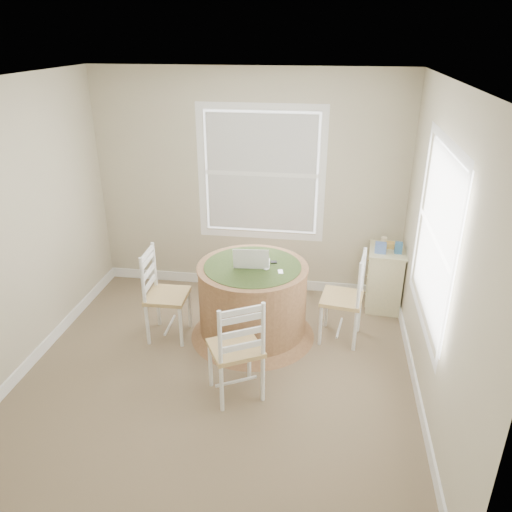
# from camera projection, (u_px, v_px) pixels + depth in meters

# --- Properties ---
(room) EXTENTS (3.64, 3.64, 2.64)m
(room) POSITION_uv_depth(u_px,v_px,m) (237.00, 240.00, 4.25)
(room) COLOR #836C53
(room) RESTS_ON ground
(round_table) EXTENTS (1.29, 1.29, 0.80)m
(round_table) POSITION_uv_depth(u_px,v_px,m) (253.00, 298.00, 5.10)
(round_table) COLOR #976A44
(round_table) RESTS_ON ground
(chair_left) EXTENTS (0.41, 0.43, 0.95)m
(chair_left) POSITION_uv_depth(u_px,v_px,m) (167.00, 295.00, 5.07)
(chair_left) COLOR white
(chair_left) RESTS_ON ground
(chair_near) EXTENTS (0.56, 0.55, 0.95)m
(chair_near) POSITION_uv_depth(u_px,v_px,m) (236.00, 348.00, 4.23)
(chair_near) COLOR white
(chair_near) RESTS_ON ground
(chair_right) EXTENTS (0.46, 0.47, 0.95)m
(chair_right) POSITION_uv_depth(u_px,v_px,m) (342.00, 298.00, 5.02)
(chair_right) COLOR white
(chair_right) RESTS_ON ground
(laptop) EXTENTS (0.37, 0.33, 0.24)m
(laptop) POSITION_uv_depth(u_px,v_px,m) (252.00, 263.00, 4.95)
(laptop) COLOR white
(laptop) RESTS_ON round_table
(mouse) EXTENTS (0.08, 0.11, 0.03)m
(mouse) POSITION_uv_depth(u_px,v_px,m) (266.00, 268.00, 4.89)
(mouse) COLOR white
(mouse) RESTS_ON round_table
(phone) EXTENTS (0.06, 0.10, 0.02)m
(phone) POSITION_uv_depth(u_px,v_px,m) (280.00, 272.00, 4.82)
(phone) COLOR #B7BABF
(phone) RESTS_ON round_table
(keys) EXTENTS (0.07, 0.06, 0.02)m
(keys) POSITION_uv_depth(u_px,v_px,m) (274.00, 263.00, 5.01)
(keys) COLOR black
(keys) RESTS_ON round_table
(corner_chest) EXTENTS (0.44, 0.57, 0.71)m
(corner_chest) POSITION_uv_depth(u_px,v_px,m) (385.00, 278.00, 5.69)
(corner_chest) COLOR beige
(corner_chest) RESTS_ON ground
(tissue_box) EXTENTS (0.13, 0.13, 0.10)m
(tissue_box) POSITION_uv_depth(u_px,v_px,m) (381.00, 248.00, 5.46)
(tissue_box) COLOR #577AC8
(tissue_box) RESTS_ON corner_chest
(box_yellow) EXTENTS (0.16, 0.11, 0.06)m
(box_yellow) POSITION_uv_depth(u_px,v_px,m) (392.00, 245.00, 5.56)
(box_yellow) COLOR #E4B150
(box_yellow) RESTS_ON corner_chest
(box_blue) EXTENTS (0.09, 0.09, 0.12)m
(box_blue) POSITION_uv_depth(u_px,v_px,m) (398.00, 248.00, 5.43)
(box_blue) COLOR teal
(box_blue) RESTS_ON corner_chest
(cup_cream) EXTENTS (0.07, 0.07, 0.09)m
(cup_cream) POSITION_uv_depth(u_px,v_px,m) (384.00, 241.00, 5.63)
(cup_cream) COLOR beige
(cup_cream) RESTS_ON corner_chest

